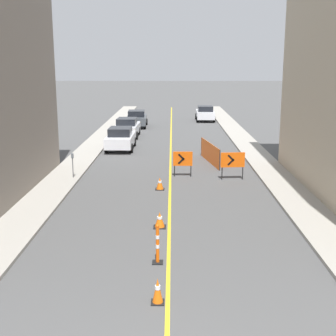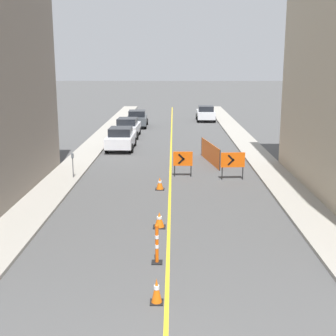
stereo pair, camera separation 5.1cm
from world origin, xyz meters
name	(u,v)px [view 1 (the left image)]	position (x,y,z in m)	size (l,w,h in m)	color
lane_stripe	(171,143)	(0.00, 29.09, 0.00)	(0.12, 58.17, 0.01)	gold
sidewalk_left	(97,142)	(-5.70, 29.09, 0.07)	(1.85, 58.17, 0.13)	#9E998E
sidewalk_right	(245,142)	(5.70, 29.09, 0.07)	(1.85, 58.17, 0.13)	#9E998E
traffic_cone_nearest	(158,291)	(-0.26, 4.66, 0.34)	(0.35, 0.35, 0.68)	black
traffic_cone_second	(160,220)	(-0.36, 10.33, 0.30)	(0.47, 0.47, 0.60)	black
traffic_cone_third	(160,184)	(-0.49, 15.69, 0.30)	(0.45, 0.45, 0.61)	black
delineator_post_front	(158,246)	(-0.34, 7.12, 0.55)	(0.34, 0.34, 1.27)	black
arrow_barricade_primary	(183,160)	(0.68, 18.36, 0.94)	(1.05, 0.09, 1.38)	#EF560C
arrow_barricade_secondary	(233,161)	(3.29, 17.72, 1.02)	(1.28, 0.18, 1.46)	#EF560C
safety_mesh_fence	(210,153)	(2.44, 21.97, 0.61)	(0.83, 4.54, 1.22)	#EF560C
parked_car_curb_near	(121,138)	(-3.56, 26.40, 0.80)	(1.94, 4.32, 1.59)	silver
parked_car_curb_mid	(127,127)	(-3.63, 32.06, 0.80)	(1.95, 4.35, 1.59)	silver
parked_car_curb_far	(137,119)	(-3.31, 38.28, 0.80)	(1.95, 4.36, 1.59)	#474C51
parked_car_opposite_side	(205,113)	(3.58, 43.09, 0.80)	(1.94, 4.32, 1.59)	silver
parking_meter_near_curb	(72,160)	(-5.13, 17.58, 1.07)	(0.12, 0.11, 1.32)	#4C4C51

